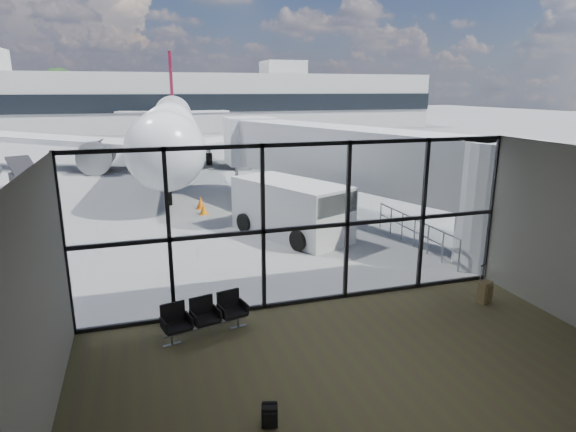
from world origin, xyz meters
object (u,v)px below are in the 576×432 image
suitcase (485,292)px  service_van (293,208)px  backpack (270,416)px  airliner (171,127)px  seating_row (204,314)px  belt_loader (30,183)px

suitcase → service_van: (-3.14, 7.73, 0.81)m
backpack → suitcase: (7.09, 3.14, 0.13)m
airliner → backpack: bearing=-86.4°
seating_row → service_van: 8.53m
seating_row → suitcase: bearing=-17.6°
suitcase → backpack: bearing=-178.9°
service_van → belt_loader: (-11.86, 12.13, -0.49)m
seating_row → backpack: 3.79m
seating_row → service_van: (4.60, 7.15, 0.63)m
seating_row → backpack: seating_row is taller
airliner → service_van: bearing=-76.5°
backpack → service_van: service_van is taller
service_van → seating_row: bearing=-147.2°
backpack → belt_loader: size_ratio=0.10×
backpack → airliner: 32.44m
belt_loader → suitcase: bearing=-75.7°
backpack → airliner: airliner is taller
seating_row → airliner: 28.74m
seating_row → backpack: bearing=-93.5°
seating_row → belt_loader: 20.60m
suitcase → airliner: size_ratio=0.03×
airliner → service_van: airliner is taller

